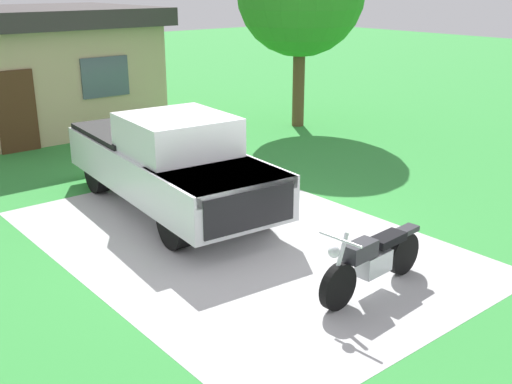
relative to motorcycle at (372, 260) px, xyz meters
name	(u,v)px	position (x,y,z in m)	size (l,w,h in m)	color
ground_plane	(237,241)	(-0.40, 2.61, -0.47)	(80.00, 80.00, 0.00)	green
driveway_pad	(237,241)	(-0.40, 2.61, -0.47)	(5.44, 7.97, 0.01)	#B6B6B6
motorcycle	(372,260)	(0.00, 0.00, 0.00)	(2.21, 0.70, 1.09)	black
pickup_truck	(168,160)	(-0.37, 4.84, 0.48)	(2.49, 5.77, 1.90)	black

